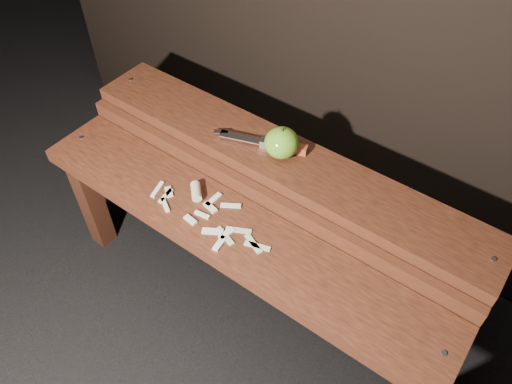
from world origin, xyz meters
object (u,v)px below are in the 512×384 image
Objects in this scene: bench_front_tier at (228,245)px; apple at (282,143)px; bench_rear_tier at (279,178)px; knife at (275,144)px.

bench_front_tier is 12.90× the size of apple.
bench_rear_tier is 0.10m from knife.
bench_front_tier is 1.00× the size of bench_rear_tier.
bench_rear_tier is at bearing 90.00° from bench_front_tier.
bench_front_tier is at bearing -90.00° from bench_rear_tier.
knife is at bearing 96.57° from bench_front_tier.
apple is (0.00, 0.00, 0.13)m from bench_rear_tier.
bench_rear_tier is at bearing -96.74° from apple.
knife is (-0.03, 0.02, 0.10)m from bench_rear_tier.
bench_front_tier is 0.30m from apple.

